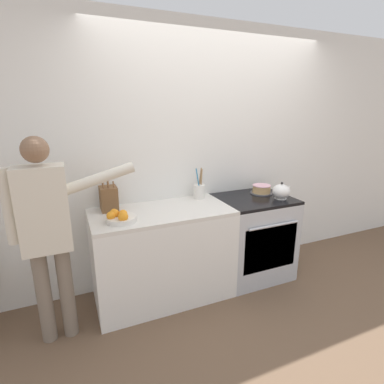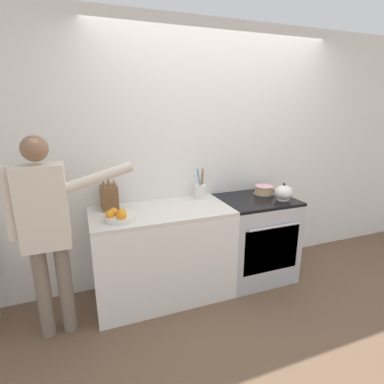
{
  "view_description": "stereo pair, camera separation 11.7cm",
  "coord_description": "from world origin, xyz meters",
  "px_view_note": "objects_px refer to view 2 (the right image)",
  "views": [
    {
      "loc": [
        -1.46,
        -2.15,
        1.79
      ],
      "look_at": [
        -0.4,
        0.29,
        1.03
      ],
      "focal_mm": 28.0,
      "sensor_mm": 36.0,
      "label": 1
    },
    {
      "loc": [
        -1.35,
        -2.2,
        1.79
      ],
      "look_at": [
        -0.4,
        0.29,
        1.03
      ],
      "focal_mm": 28.0,
      "sensor_mm": 36.0,
      "label": 2
    }
  ],
  "objects_px": {
    "layer_cake": "(264,190)",
    "utensil_crock": "(200,191)",
    "tea_kettle": "(284,193)",
    "knife_block": "(109,197)",
    "fruit_bowl": "(119,216)",
    "stove_range": "(254,238)",
    "person_baker": "(46,224)"
  },
  "relations": [
    {
      "from": "layer_cake",
      "to": "utensil_crock",
      "type": "distance_m",
      "value": 0.7
    },
    {
      "from": "layer_cake",
      "to": "tea_kettle",
      "type": "xyz_separation_m",
      "value": [
        0.07,
        -0.23,
        0.03
      ]
    },
    {
      "from": "layer_cake",
      "to": "knife_block",
      "type": "distance_m",
      "value": 1.61
    },
    {
      "from": "knife_block",
      "to": "fruit_bowl",
      "type": "xyz_separation_m",
      "value": [
        0.04,
        -0.33,
        -0.07
      ]
    },
    {
      "from": "stove_range",
      "to": "layer_cake",
      "type": "xyz_separation_m",
      "value": [
        0.16,
        0.1,
        0.48
      ]
    },
    {
      "from": "layer_cake",
      "to": "person_baker",
      "type": "xyz_separation_m",
      "value": [
        -2.1,
        -0.3,
        0.03
      ]
    },
    {
      "from": "utensil_crock",
      "to": "knife_block",
      "type": "bearing_deg",
      "value": -178.94
    },
    {
      "from": "utensil_crock",
      "to": "fruit_bowl",
      "type": "distance_m",
      "value": 0.94
    },
    {
      "from": "stove_range",
      "to": "utensil_crock",
      "type": "height_order",
      "value": "utensil_crock"
    },
    {
      "from": "fruit_bowl",
      "to": "knife_block",
      "type": "bearing_deg",
      "value": 96.31
    },
    {
      "from": "tea_kettle",
      "to": "utensil_crock",
      "type": "distance_m",
      "value": 0.84
    },
    {
      "from": "stove_range",
      "to": "knife_block",
      "type": "bearing_deg",
      "value": 172.2
    },
    {
      "from": "stove_range",
      "to": "utensil_crock",
      "type": "relative_size",
      "value": 2.79
    },
    {
      "from": "knife_block",
      "to": "stove_range",
      "type": "bearing_deg",
      "value": -7.8
    },
    {
      "from": "person_baker",
      "to": "tea_kettle",
      "type": "bearing_deg",
      "value": -4.27
    },
    {
      "from": "stove_range",
      "to": "tea_kettle",
      "type": "relative_size",
      "value": 4.07
    },
    {
      "from": "fruit_bowl",
      "to": "person_baker",
      "type": "xyz_separation_m",
      "value": [
        -0.53,
        -0.07,
        0.04
      ]
    },
    {
      "from": "tea_kettle",
      "to": "person_baker",
      "type": "distance_m",
      "value": 2.17
    },
    {
      "from": "utensil_crock",
      "to": "person_baker",
      "type": "height_order",
      "value": "person_baker"
    },
    {
      "from": "stove_range",
      "to": "fruit_bowl",
      "type": "bearing_deg",
      "value": -174.77
    },
    {
      "from": "stove_range",
      "to": "fruit_bowl",
      "type": "relative_size",
      "value": 3.54
    },
    {
      "from": "fruit_bowl",
      "to": "person_baker",
      "type": "bearing_deg",
      "value": -172.68
    },
    {
      "from": "knife_block",
      "to": "fruit_bowl",
      "type": "height_order",
      "value": "knife_block"
    },
    {
      "from": "tea_kettle",
      "to": "knife_block",
      "type": "relative_size",
      "value": 0.7
    },
    {
      "from": "stove_range",
      "to": "knife_block",
      "type": "height_order",
      "value": "knife_block"
    },
    {
      "from": "tea_kettle",
      "to": "fruit_bowl",
      "type": "relative_size",
      "value": 0.87
    },
    {
      "from": "layer_cake",
      "to": "knife_block",
      "type": "xyz_separation_m",
      "value": [
        -1.6,
        0.1,
        0.07
      ]
    },
    {
      "from": "knife_block",
      "to": "fruit_bowl",
      "type": "bearing_deg",
      "value": -83.69
    },
    {
      "from": "tea_kettle",
      "to": "fruit_bowl",
      "type": "xyz_separation_m",
      "value": [
        -1.64,
        0.0,
        -0.04
      ]
    },
    {
      "from": "layer_cake",
      "to": "person_baker",
      "type": "bearing_deg",
      "value": -171.88
    },
    {
      "from": "knife_block",
      "to": "utensil_crock",
      "type": "height_order",
      "value": "utensil_crock"
    },
    {
      "from": "utensil_crock",
      "to": "person_baker",
      "type": "distance_m",
      "value": 1.47
    }
  ]
}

